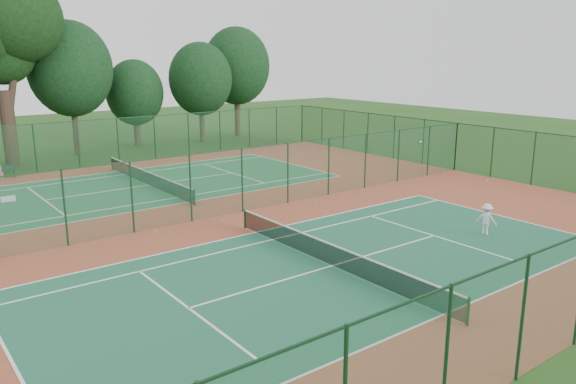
% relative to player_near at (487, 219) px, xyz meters
% --- Properties ---
extents(ground, '(120.00, 120.00, 0.00)m').
position_rel_player_near_xyz_m(ground, '(-8.51, 10.33, -0.77)').
color(ground, '#214A17').
rests_on(ground, ground).
extents(red_pad, '(40.00, 36.00, 0.01)m').
position_rel_player_near_xyz_m(red_pad, '(-8.51, 10.33, -0.76)').
color(red_pad, brown).
rests_on(red_pad, ground).
extents(court_near, '(23.77, 10.97, 0.01)m').
position_rel_player_near_xyz_m(court_near, '(-8.51, 1.33, -0.75)').
color(court_near, '#1E6042').
rests_on(court_near, red_pad).
extents(court_far, '(23.77, 10.97, 0.01)m').
position_rel_player_near_xyz_m(court_far, '(-8.51, 19.33, -0.75)').
color(court_far, '#216A3C').
rests_on(court_far, red_pad).
extents(fence_north, '(40.00, 0.09, 3.50)m').
position_rel_player_near_xyz_m(fence_north, '(-8.51, 28.33, 0.99)').
color(fence_north, '#194D29').
rests_on(fence_north, ground).
extents(fence_south, '(40.00, 0.09, 3.50)m').
position_rel_player_near_xyz_m(fence_south, '(-8.51, -7.67, 0.99)').
color(fence_south, '#194B2A').
rests_on(fence_south, ground).
extents(fence_east, '(0.09, 36.00, 3.50)m').
position_rel_player_near_xyz_m(fence_east, '(11.49, 10.33, 0.99)').
color(fence_east, '#174727').
rests_on(fence_east, ground).
extents(fence_divider, '(40.00, 0.09, 3.50)m').
position_rel_player_near_xyz_m(fence_divider, '(-8.51, 10.33, 0.99)').
color(fence_divider, '#174728').
rests_on(fence_divider, ground).
extents(tennis_net_near, '(0.10, 12.90, 0.97)m').
position_rel_player_near_xyz_m(tennis_net_near, '(-8.51, 1.33, -0.22)').
color(tennis_net_near, '#153B1C').
rests_on(tennis_net_near, ground).
extents(tennis_net_far, '(0.10, 12.90, 0.97)m').
position_rel_player_near_xyz_m(tennis_net_far, '(-8.51, 19.33, -0.22)').
color(tennis_net_far, '#153A22').
rests_on(tennis_net_far, ground).
extents(player_near, '(0.83, 1.09, 1.49)m').
position_rel_player_near_xyz_m(player_near, '(0.00, 0.00, 0.00)').
color(player_near, silver).
rests_on(player_near, court_near).
extents(trash_bin, '(0.58, 0.58, 0.89)m').
position_rel_player_near_xyz_m(trash_bin, '(-15.71, 27.45, -0.31)').
color(trash_bin, gray).
rests_on(trash_bin, red_pad).
extents(bench, '(1.55, 0.58, 0.94)m').
position_rel_player_near_xyz_m(bench, '(-15.45, 27.35, -0.27)').
color(bench, '#11321C').
rests_on(bench, red_pad).
extents(kit_bag, '(0.81, 0.36, 0.29)m').
position_rel_player_near_xyz_m(kit_bag, '(-16.66, 20.34, -0.61)').
color(kit_bag, silver).
rests_on(kit_bag, red_pad).
extents(stray_ball_a, '(0.08, 0.08, 0.08)m').
position_rel_player_near_xyz_m(stray_ball_a, '(-8.83, 9.40, -0.72)').
color(stray_ball_a, gold).
rests_on(stray_ball_a, red_pad).
extents(stray_ball_b, '(0.08, 0.08, 0.08)m').
position_rel_player_near_xyz_m(stray_ball_b, '(-2.54, 9.40, -0.72)').
color(stray_ball_b, '#B2D231').
rests_on(stray_ball_b, red_pad).
extents(stray_ball_c, '(0.07, 0.07, 0.07)m').
position_rel_player_near_xyz_m(stray_ball_c, '(-12.27, 9.86, -0.72)').
color(stray_ball_c, '#F0F438').
rests_on(stray_ball_c, red_pad).
extents(evergreen_row, '(39.00, 5.00, 12.00)m').
position_rel_player_near_xyz_m(evergreen_row, '(-8.01, 34.58, -0.77)').
color(evergreen_row, black).
rests_on(evergreen_row, ground).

